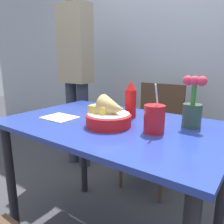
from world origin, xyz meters
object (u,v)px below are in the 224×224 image
at_px(chair_far_window, 156,126).
at_px(drink_cup, 154,120).
at_px(flower_vase, 193,107).
at_px(food_basket, 110,115).
at_px(ketchup_bottle, 131,100).
at_px(person_standing, 76,65).

xyz_separation_m(chair_far_window, drink_cup, (0.36, -0.83, 0.30)).
height_order(chair_far_window, flower_vase, flower_vase).
relative_size(food_basket, ketchup_bottle, 1.08).
bearing_deg(drink_cup, ketchup_bottle, 142.94).
bearing_deg(person_standing, drink_cup, -30.19).
xyz_separation_m(drink_cup, flower_vase, (0.11, 0.18, 0.04)).
relative_size(food_basket, person_standing, 0.13).
bearing_deg(food_basket, flower_vase, 34.22).
bearing_deg(chair_far_window, ketchup_bottle, -78.64).
relative_size(flower_vase, person_standing, 0.14).
xyz_separation_m(flower_vase, person_standing, (-1.26, 0.49, 0.17)).
xyz_separation_m(ketchup_bottle, person_standing, (-0.92, 0.50, 0.17)).
height_order(food_basket, ketchup_bottle, ketchup_bottle).
height_order(chair_far_window, food_basket, food_basket).
bearing_deg(food_basket, person_standing, 142.77).
xyz_separation_m(ketchup_bottle, drink_cup, (0.23, -0.17, -0.04)).
bearing_deg(flower_vase, drink_cup, -121.54).
bearing_deg(flower_vase, ketchup_bottle, -178.64).
height_order(flower_vase, person_standing, person_standing).
bearing_deg(chair_far_window, food_basket, -80.57).
bearing_deg(chair_far_window, drink_cup, -66.62).
distance_m(food_basket, ketchup_bottle, 0.22).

